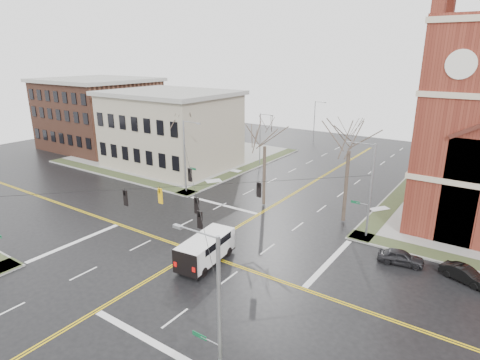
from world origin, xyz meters
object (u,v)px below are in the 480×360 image
Objects in this scene: signal_pole_ne at (369,188)px; streetlight_north_a at (261,137)px; parked_car_b at (465,274)px; streetlight_north_b at (315,120)px; tree_nw_near at (265,142)px; parked_car_a at (401,257)px; tree_ne at (349,146)px; signal_pole_se at (216,316)px; tree_nw_far at (184,124)px; signal_pole_nw at (186,155)px; cargo_van at (207,247)px.

signal_pole_ne reaches higher than streetlight_north_a.
streetlight_north_a is 37.00m from parked_car_b.
tree_nw_near is at bearing -74.53° from streetlight_north_b.
parked_car_a reaches higher than parked_car_b.
parked_car_b is 0.32× the size of tree_ne.
tree_ne is at bearing 96.71° from signal_pole_se.
tree_nw_far is (-29.31, 5.96, 7.47)m from parked_car_a.
parked_car_a is 1.02× the size of parked_car_b.
signal_pole_nw is 36.51m from streetlight_north_b.
signal_pole_nw reaches higher than streetlight_north_a.
signal_pole_ne is 2.45× the size of parked_car_a.
streetlight_north_a is at bearing 123.04° from tree_nw_near.
streetlight_north_a is (0.67, 16.50, -0.48)m from signal_pole_nw.
streetlight_north_b reaches higher than parked_car_b.
signal_pole_se is 1.44× the size of cargo_van.
signal_pole_ne is at bearing 0.00° from signal_pole_nw.
signal_pole_se is (0.00, -23.00, 0.00)m from signal_pole_ne.
parked_car_b is (4.77, -0.01, -0.03)m from parked_car_a.
parked_car_a is 4.77m from parked_car_b.
tree_ne is (6.37, 14.62, 6.76)m from cargo_van.
cargo_van reaches higher than parked_car_b.
signal_pole_se reaches higher than cargo_van.
tree_ne reaches higher than parked_car_b.
signal_pole_ne is 42.61m from streetlight_north_b.
cargo_van is (13.29, -12.30, -3.60)m from signal_pole_nw.
streetlight_north_b is (-21.97, 36.50, -0.48)m from signal_pole_ne.
signal_pole_se reaches higher than streetlight_north_b.
tree_nw_far is at bearing -95.31° from streetlight_north_b.
signal_pole_se is (22.64, -23.00, 0.00)m from signal_pole_nw.
tree_nw_far is (-3.16, -33.97, 3.62)m from streetlight_north_b.
signal_pole_nw is 0.88× the size of tree_nw_near.
tree_ne reaches higher than signal_pole_nw.
streetlight_north_b is 2.17× the size of parked_car_a.
tree_nw_near reaches higher than signal_pole_ne.
streetlight_north_a is 0.72× the size of tree_nw_far.
tree_nw_near is (-2.99, 13.99, 6.09)m from cargo_van.
tree_nw_far is at bearing 134.50° from signal_pole_nw.
parked_car_b is (30.92, -39.94, -3.87)m from streetlight_north_b.
streetlight_north_b is (-21.97, 59.50, -0.48)m from signal_pole_se.
streetlight_north_a is 31.60m from cargo_van.
tree_ne is at bearing 3.88° from tree_nw_near.
streetlight_north_a is (-21.97, 16.50, -0.48)m from signal_pole_ne.
tree_ne is (19.00, -14.18, 3.64)m from streetlight_north_a.
tree_ne is (9.36, 0.63, 0.67)m from tree_nw_near.
tree_nw_far is at bearing 101.36° from parked_car_b.
signal_pole_se is at bearing 155.94° from parked_car_a.
streetlight_north_b is (0.67, 36.50, -0.48)m from signal_pole_nw.
tree_nw_near reaches higher than signal_pole_nw.
signal_pole_ne is 15.87m from cargo_van.
tree_nw_far is at bearing 130.66° from cargo_van.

